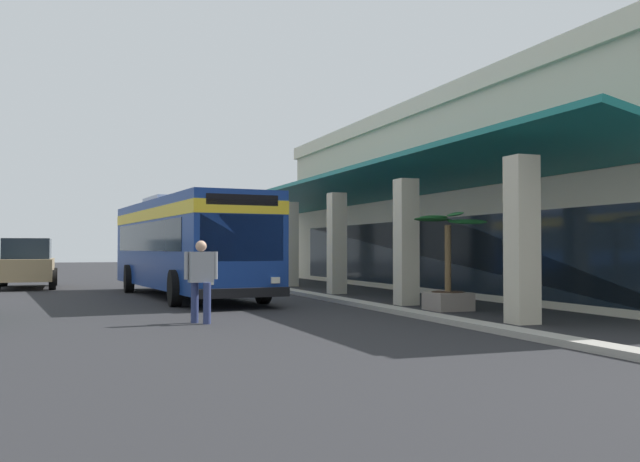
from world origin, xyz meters
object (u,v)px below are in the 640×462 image
object	(u,v)px
pedestrian	(201,276)
potted_palm	(448,287)
transit_bus	(186,240)
parked_suv_tan	(27,263)

from	to	relation	value
pedestrian	potted_palm	world-z (taller)	potted_palm
transit_bus	potted_palm	size ratio (longest dim) A/B	4.57
pedestrian	transit_bus	bearing A→B (deg)	172.58
transit_bus	pedestrian	world-z (taller)	transit_bus
parked_suv_tan	transit_bus	bearing A→B (deg)	34.53
potted_palm	transit_bus	bearing A→B (deg)	-143.52
pedestrian	potted_palm	xyz separation A→B (m)	(-0.97, 6.51, -0.39)
transit_bus	parked_suv_tan	xyz separation A→B (m)	(-7.39, -5.08, -0.84)
pedestrian	potted_palm	distance (m)	6.59
parked_suv_tan	pedestrian	size ratio (longest dim) A/B	2.77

